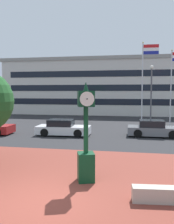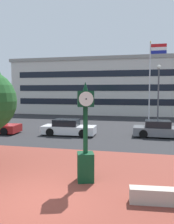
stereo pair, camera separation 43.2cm
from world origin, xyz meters
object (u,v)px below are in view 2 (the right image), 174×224
Objects in this scene: street_clock at (85,141)px; car_street_far at (68,128)px; civic_building at (108,87)px; street_lamp_post at (158,90)px; car_street_near at (160,130)px; flagpole_primary at (152,76)px.

street_clock is 10.01m from car_street_far.
civic_building is at bearing 178.11° from car_street_far.
street_lamp_post is at bearing -68.44° from civic_building.
street_clock is 0.65× the size of street_lamp_post.
car_street_far is at bearing 93.21° from street_clock.
car_street_near is 0.14× the size of civic_building.
street_lamp_post reaches higher than car_street_near.
car_street_far is (-7.19, -0.82, 0.00)m from car_street_near.
flagpole_primary is at bearing -67.43° from civic_building.
street_clock is at bearing -100.97° from flagpole_primary.
street_lamp_post is at bearing -76.08° from flagpole_primary.
street_clock is 10.78m from car_street_near.
civic_building is at bearing -161.35° from car_street_near.
flagpole_primary is (3.19, 16.44, 3.56)m from street_clock.
street_lamp_post is (3.73, 14.24, 2.13)m from street_clock.
flagpole_primary is at bearing 135.26° from car_street_far.
car_street_near is 5.20m from street_lamp_post.
car_street_far is 10.86m from flagpole_primary.
car_street_far is 9.39m from street_lamp_post.
flagpole_primary is 2.67m from street_lamp_post.
civic_building reaches higher than street_lamp_post.
car_street_far is 0.50× the size of flagpole_primary.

